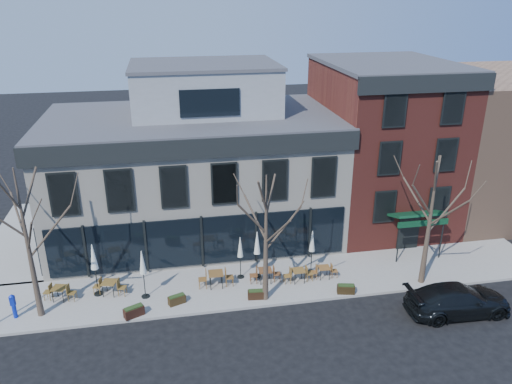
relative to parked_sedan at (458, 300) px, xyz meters
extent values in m
plane|color=black|center=(-12.47, 6.75, -0.78)|extent=(120.00, 120.00, 0.00)
cube|color=gray|center=(-9.22, 4.60, -0.71)|extent=(33.50, 4.70, 0.15)
cube|color=gray|center=(-23.72, 12.75, -0.71)|extent=(4.50, 12.00, 0.15)
cube|color=silver|center=(-12.47, 11.75, 3.22)|extent=(18.00, 10.00, 8.00)
cube|color=#47474C|center=(-12.47, 11.75, 7.27)|extent=(18.30, 10.30, 0.30)
cube|color=black|center=(-12.47, 6.63, 6.77)|extent=(18.30, 0.25, 1.10)
cube|color=black|center=(-21.59, 11.75, 6.77)|extent=(0.25, 10.30, 1.10)
cube|color=black|center=(-12.47, 6.69, 1.12)|extent=(17.20, 0.12, 3.00)
cube|color=black|center=(-21.53, 10.75, 1.12)|extent=(0.12, 7.50, 3.00)
cube|color=gray|center=(-11.47, 12.75, 8.82)|extent=(9.00, 6.50, 3.00)
cube|color=maroon|center=(0.53, 11.75, 4.72)|extent=(8.00, 10.00, 11.00)
cube|color=#47474C|center=(0.53, 11.75, 10.27)|extent=(8.20, 10.20, 0.25)
cube|color=black|center=(0.53, 6.63, 9.82)|extent=(8.20, 0.25, 1.00)
cube|color=#0C361D|center=(0.53, 5.90, 2.12)|extent=(3.20, 1.66, 0.67)
cube|color=black|center=(0.53, 6.70, 0.47)|extent=(1.40, 0.10, 2.50)
cube|color=#8C664C|center=(10.53, 12.75, 4.22)|extent=(12.00, 12.00, 10.00)
cone|color=#382B21|center=(-20.97, 3.55, 3.33)|extent=(0.34, 0.34, 7.92)
cylinder|color=#382B21|center=(-19.90, 3.73, 3.90)|extent=(2.23, 0.50, 2.48)
cylinder|color=#382B21|center=(-21.42, 4.51, 4.36)|extent=(1.03, 2.05, 2.14)
cylinder|color=#382B21|center=(-21.81, 3.24, 4.87)|extent=(1.80, 0.75, 2.21)
cylinder|color=#382B21|center=(-20.52, 2.58, 4.27)|extent=(1.03, 2.04, 2.28)
cone|color=#382B21|center=(-9.47, 2.85, 2.89)|extent=(0.34, 0.34, 7.04)
cylinder|color=#382B21|center=(-8.52, 3.01, 3.39)|extent=(2.00, 0.46, 2.21)
cylinder|color=#382B21|center=(-9.87, 3.71, 3.80)|extent=(0.93, 1.84, 1.91)
cylinder|color=#382B21|center=(-10.22, 2.57, 4.26)|extent=(1.61, 0.68, 1.97)
cylinder|color=#382B21|center=(-9.07, 1.99, 3.72)|extent=(0.93, 1.83, 2.03)
cone|color=#382B21|center=(-0.47, 2.85, 3.11)|extent=(0.34, 0.34, 7.48)
cylinder|color=#382B21|center=(0.54, 3.02, 3.64)|extent=(2.12, 0.48, 2.35)
cylinder|color=#382B21|center=(-0.90, 3.76, 4.08)|extent=(0.98, 1.94, 2.03)
cylinder|color=#382B21|center=(-1.27, 2.56, 4.56)|extent=(1.71, 0.71, 2.09)
cylinder|color=#382B21|center=(-0.05, 1.94, 4.00)|extent=(0.98, 1.94, 2.16)
imported|color=black|center=(0.00, 0.00, 0.00)|extent=(5.45, 2.31, 1.57)
cylinder|color=#0D24AF|center=(-22.18, 3.53, -0.27)|extent=(0.21, 0.21, 0.73)
cube|color=#0D24AF|center=(-22.18, 3.53, 0.36)|extent=(0.26, 0.22, 0.52)
cone|color=#0D24AF|center=(-22.18, 3.53, 0.68)|extent=(0.27, 0.27, 0.13)
cube|color=brown|center=(-20.21, 4.75, 0.10)|extent=(0.86, 0.86, 0.04)
cylinder|color=black|center=(-20.56, 4.54, -0.27)|extent=(0.04, 0.04, 0.73)
cylinder|color=black|center=(-20.01, 4.40, -0.27)|extent=(0.04, 0.04, 0.73)
cylinder|color=black|center=(-20.41, 5.09, -0.27)|extent=(0.04, 0.04, 0.73)
cylinder|color=black|center=(-19.87, 4.95, -0.27)|extent=(0.04, 0.04, 0.73)
cube|color=brown|center=(-17.65, 4.78, 0.13)|extent=(0.90, 0.90, 0.04)
cylinder|color=black|center=(-18.01, 4.58, -0.26)|extent=(0.04, 0.04, 0.75)
cylinder|color=black|center=(-17.45, 4.42, -0.26)|extent=(0.04, 0.04, 0.75)
cylinder|color=black|center=(-17.86, 5.14, -0.26)|extent=(0.04, 0.04, 0.75)
cylinder|color=black|center=(-17.29, 4.99, -0.26)|extent=(0.04, 0.04, 0.75)
cube|color=brown|center=(-11.92, 4.51, 0.20)|extent=(0.82, 0.82, 0.05)
cylinder|color=black|center=(-12.25, 4.20, -0.22)|extent=(0.05, 0.05, 0.82)
cylinder|color=black|center=(-11.61, 4.19, -0.22)|extent=(0.05, 0.05, 0.82)
cylinder|color=black|center=(-12.24, 4.84, -0.22)|extent=(0.05, 0.05, 0.82)
cylinder|color=black|center=(-11.60, 4.83, -0.22)|extent=(0.05, 0.05, 0.82)
cube|color=brown|center=(-9.15, 4.47, 0.12)|extent=(0.75, 0.75, 0.04)
cylinder|color=black|center=(-9.45, 4.20, -0.26)|extent=(0.04, 0.04, 0.74)
cylinder|color=black|center=(-8.88, 4.17, -0.26)|extent=(0.04, 0.04, 0.74)
cylinder|color=black|center=(-9.42, 4.78, -0.26)|extent=(0.04, 0.04, 0.74)
cylinder|color=black|center=(-8.85, 4.75, -0.26)|extent=(0.04, 0.04, 0.74)
cube|color=brown|center=(-7.31, 4.15, 0.09)|extent=(0.71, 0.71, 0.04)
cylinder|color=black|center=(-7.58, 3.87, -0.28)|extent=(0.04, 0.04, 0.71)
cylinder|color=black|center=(-7.02, 3.88, -0.28)|extent=(0.04, 0.04, 0.71)
cylinder|color=black|center=(-7.59, 4.42, -0.28)|extent=(0.04, 0.04, 0.71)
cylinder|color=black|center=(-7.04, 4.44, -0.28)|extent=(0.04, 0.04, 0.71)
cube|color=brown|center=(-5.77, 4.26, 0.04)|extent=(0.68, 0.68, 0.04)
cylinder|color=black|center=(-6.05, 4.01, -0.30)|extent=(0.04, 0.04, 0.67)
cylinder|color=black|center=(-5.53, 3.98, -0.30)|extent=(0.04, 0.04, 0.67)
cylinder|color=black|center=(-6.02, 4.53, -0.30)|extent=(0.04, 0.04, 0.67)
cylinder|color=black|center=(-5.50, 4.50, -0.30)|extent=(0.04, 0.04, 0.67)
cylinder|color=black|center=(-18.30, 4.90, -0.60)|extent=(0.49, 0.49, 0.07)
cylinder|color=black|center=(-18.30, 4.90, 0.59)|extent=(0.06, 0.06, 2.44)
cone|color=white|center=(-18.30, 4.90, 1.70)|extent=(0.40, 0.40, 1.44)
cylinder|color=black|center=(-15.78, 4.19, -0.60)|extent=(0.45, 0.45, 0.06)
cylinder|color=black|center=(-15.78, 4.19, 0.49)|extent=(0.05, 0.05, 2.24)
cone|color=silver|center=(-15.78, 4.19, 1.50)|extent=(0.37, 0.37, 1.32)
cylinder|color=black|center=(-10.44, 5.20, -0.61)|extent=(0.41, 0.41, 0.06)
cylinder|color=black|center=(-10.44, 5.20, 0.40)|extent=(0.05, 0.05, 2.06)
cone|color=beige|center=(-10.44, 5.20, 1.33)|extent=(0.34, 0.34, 1.22)
cylinder|color=black|center=(-9.50, 5.11, -0.60)|extent=(0.46, 0.46, 0.06)
cylinder|color=black|center=(-9.50, 5.11, 0.51)|extent=(0.05, 0.05, 2.29)
cone|color=silver|center=(-9.50, 5.11, 1.55)|extent=(0.37, 0.37, 1.35)
cylinder|color=black|center=(-6.32, 4.99, -0.60)|extent=(0.43, 0.43, 0.06)
cylinder|color=black|center=(-6.32, 4.99, 0.44)|extent=(0.05, 0.05, 2.14)
cone|color=beige|center=(-6.32, 4.99, 1.41)|extent=(0.35, 0.35, 1.27)
cube|color=black|center=(-16.31, 2.55, -0.38)|extent=(1.08, 0.79, 0.50)
cube|color=#1E3314|center=(-16.31, 2.55, -0.11)|extent=(0.96, 0.67, 0.08)
cube|color=#302210|center=(-14.14, 3.25, -0.41)|extent=(0.97, 0.66, 0.45)
cube|color=#1E3314|center=(-14.14, 3.25, -0.17)|extent=(0.86, 0.56, 0.07)
cube|color=black|center=(-9.94, 2.95, -0.41)|extent=(0.94, 0.45, 0.45)
cube|color=#1E3314|center=(-9.94, 2.95, -0.16)|extent=(0.84, 0.37, 0.07)
cube|color=black|center=(-5.06, 2.55, -0.40)|extent=(1.00, 0.57, 0.47)
cube|color=#1E3314|center=(-5.06, 2.55, -0.15)|extent=(0.89, 0.48, 0.08)
camera|label=1|loc=(-14.12, -19.25, 14.69)|focal=35.00mm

